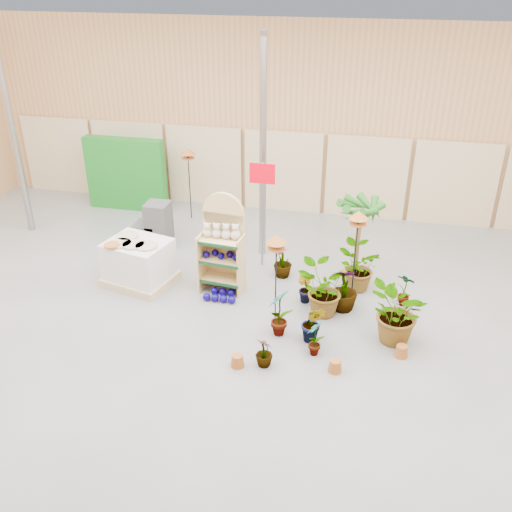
% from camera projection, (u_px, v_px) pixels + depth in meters
% --- Properties ---
extents(room, '(15.20, 12.10, 4.70)m').
position_uv_depth(room, '(229.00, 203.00, 9.00)').
color(room, slate).
rests_on(room, ground).
extents(display_shelf, '(0.84, 0.58, 1.92)m').
position_uv_depth(display_shelf, '(223.00, 246.00, 10.63)').
color(display_shelf, tan).
rests_on(display_shelf, ground).
extents(teddy_bears, '(0.71, 0.19, 0.30)m').
position_uv_depth(teddy_bears, '(223.00, 232.00, 10.39)').
color(teddy_bears, beige).
rests_on(teddy_bears, display_shelf).
extents(gazing_balls_shelf, '(0.70, 0.24, 0.13)m').
position_uv_depth(gazing_balls_shelf, '(222.00, 255.00, 10.58)').
color(gazing_balls_shelf, '#0A025D').
rests_on(gazing_balls_shelf, display_shelf).
extents(gazing_balls_floor, '(0.63, 0.39, 0.15)m').
position_uv_depth(gazing_balls_floor, '(221.00, 295.00, 10.61)').
color(gazing_balls_floor, '#0A025D').
rests_on(gazing_balls_floor, ground).
extents(pallet_stack, '(1.45, 1.30, 0.92)m').
position_uv_depth(pallet_stack, '(139.00, 262.00, 10.98)').
color(pallet_stack, tan).
rests_on(pallet_stack, ground).
extents(charcoal_planters, '(0.80, 0.50, 1.00)m').
position_uv_depth(charcoal_planters, '(155.00, 228.00, 12.43)').
color(charcoal_planters, '#343434').
rests_on(charcoal_planters, ground).
extents(trellis_stock, '(2.00, 0.30, 1.80)m').
position_uv_depth(trellis_stock, '(126.00, 174.00, 14.04)').
color(trellis_stock, '#166C1B').
rests_on(trellis_stock, ground).
extents(offer_sign, '(0.50, 0.08, 2.20)m').
position_uv_depth(offer_sign, '(262.00, 194.00, 11.07)').
color(offer_sign, gray).
rests_on(offer_sign, ground).
extents(bird_table_front, '(0.34, 0.34, 1.63)m').
position_uv_depth(bird_table_front, '(276.00, 242.00, 9.38)').
color(bird_table_front, black).
rests_on(bird_table_front, ground).
extents(bird_table_right, '(0.34, 0.34, 1.80)m').
position_uv_depth(bird_table_right, '(358.00, 218.00, 9.84)').
color(bird_table_right, black).
rests_on(bird_table_right, ground).
extents(bird_table_back, '(0.34, 0.34, 1.75)m').
position_uv_depth(bird_table_back, '(188.00, 154.00, 13.16)').
color(bird_table_back, black).
rests_on(bird_table_back, ground).
extents(palm, '(0.70, 0.70, 1.68)m').
position_uv_depth(palm, '(361.00, 207.00, 10.86)').
color(palm, brown).
rests_on(palm, ground).
extents(potted_plant_0, '(0.44, 0.54, 0.89)m').
position_uv_depth(potted_plant_0, '(279.00, 311.00, 9.47)').
color(potted_plant_0, '#1D5C17').
rests_on(potted_plant_0, ground).
extents(potted_plant_1, '(0.41, 0.34, 0.71)m').
position_uv_depth(potted_plant_1, '(313.00, 323.00, 9.33)').
color(potted_plant_1, '#1D5C17').
rests_on(potted_plant_1, ground).
extents(potted_plant_2, '(0.95, 0.84, 0.99)m').
position_uv_depth(potted_plant_2, '(322.00, 291.00, 9.96)').
color(potted_plant_2, '#1D5C17').
rests_on(potted_plant_2, ground).
extents(potted_plant_3, '(0.49, 0.49, 0.85)m').
position_uv_depth(potted_plant_3, '(344.00, 289.00, 10.14)').
color(potted_plant_3, '#1D5C17').
rests_on(potted_plant_3, ground).
extents(potted_plant_4, '(0.43, 0.38, 0.67)m').
position_uv_depth(potted_plant_4, '(405.00, 289.00, 10.31)').
color(potted_plant_4, '#1D5C17').
rests_on(potted_plant_4, ground).
extents(potted_plant_5, '(0.39, 0.39, 0.56)m').
position_uv_depth(potted_plant_5, '(305.00, 288.00, 10.45)').
color(potted_plant_5, '#1D5C17').
rests_on(potted_plant_5, ground).
extents(potted_plant_6, '(0.99, 0.92, 0.91)m').
position_uv_depth(potted_plant_6, '(357.00, 268.00, 10.76)').
color(potted_plant_6, '#1D5C17').
rests_on(potted_plant_6, ground).
extents(potted_plant_7, '(0.38, 0.38, 0.49)m').
position_uv_depth(potted_plant_7, '(264.00, 352.00, 8.82)').
color(potted_plant_7, '#1D5C17').
rests_on(potted_plant_7, ground).
extents(potted_plant_8, '(0.33, 0.40, 0.64)m').
position_uv_depth(potted_plant_8, '(315.00, 337.00, 9.04)').
color(potted_plant_8, '#1D5C17').
rests_on(potted_plant_8, ground).
extents(potted_plant_10, '(1.02, 1.13, 1.11)m').
position_uv_depth(potted_plant_10, '(398.00, 314.00, 9.20)').
color(potted_plant_10, '#1D5C17').
rests_on(potted_plant_10, ground).
extents(potted_plant_11, '(0.47, 0.47, 0.65)m').
position_uv_depth(potted_plant_11, '(283.00, 262.00, 11.25)').
color(potted_plant_11, '#1D5C17').
rests_on(potted_plant_11, ground).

